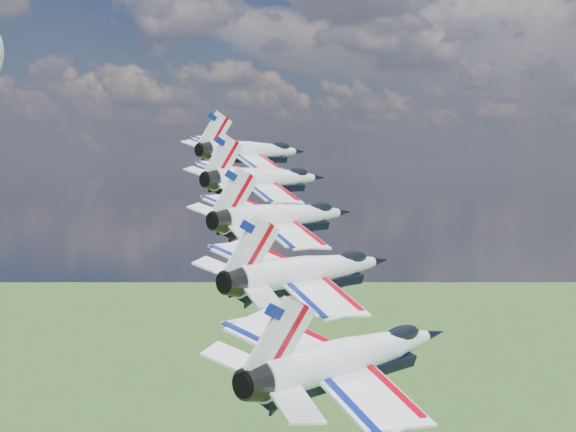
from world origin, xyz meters
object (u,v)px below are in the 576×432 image
Objects in this scene: jet_4 at (357,355)px; jet_0 at (256,151)px; jet_1 at (269,178)px; jet_2 at (288,216)px; jet_3 at (315,270)px.

jet_0 is at bearing 142.57° from jet_4.
jet_0 is 12.21m from jet_1.
jet_1 is 1.00× the size of jet_4.
jet_1 is at bearing 142.57° from jet_2.
jet_1 reaches higher than jet_2.
jet_1 is 12.21m from jet_2.
jet_2 reaches higher than jet_4.
jet_1 is at bearing -37.43° from jet_0.
jet_3 is 12.21m from jet_4.
jet_0 is at bearing 142.57° from jet_3.
jet_0 is at bearing 142.57° from jet_1.
jet_4 is (24.50, -25.88, -8.43)m from jet_1.
jet_4 is (16.33, -17.25, -5.62)m from jet_2.
jet_2 reaches higher than jet_3.
jet_0 reaches higher than jet_3.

